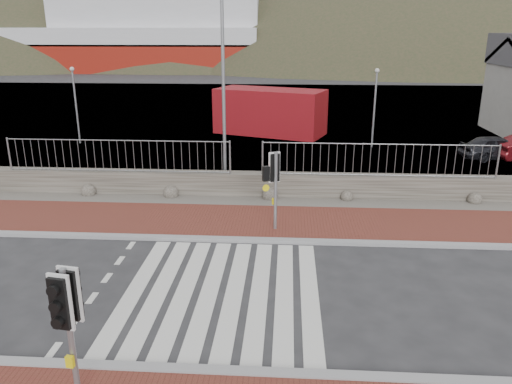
# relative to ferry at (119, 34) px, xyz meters

# --- Properties ---
(ground) EXTENTS (220.00, 220.00, 0.00)m
(ground) POSITION_rel_ferry_xyz_m (24.65, -67.90, -5.36)
(ground) COLOR #28282B
(ground) RESTS_ON ground
(sidewalk_far) EXTENTS (40.00, 3.00, 0.08)m
(sidewalk_far) POSITION_rel_ferry_xyz_m (24.65, -63.40, -5.32)
(sidewalk_far) COLOR brown
(sidewalk_far) RESTS_ON ground
(kerb_near) EXTENTS (40.00, 0.25, 0.12)m
(kerb_near) POSITION_rel_ferry_xyz_m (24.65, -70.90, -5.31)
(kerb_near) COLOR gray
(kerb_near) RESTS_ON ground
(kerb_far) EXTENTS (40.00, 0.25, 0.12)m
(kerb_far) POSITION_rel_ferry_xyz_m (24.65, -64.90, -5.31)
(kerb_far) COLOR gray
(kerb_far) RESTS_ON ground
(zebra_crossing) EXTENTS (4.62, 5.60, 0.01)m
(zebra_crossing) POSITION_rel_ferry_xyz_m (24.65, -67.90, -5.36)
(zebra_crossing) COLOR silver
(zebra_crossing) RESTS_ON ground
(gravel_strip) EXTENTS (40.00, 1.50, 0.06)m
(gravel_strip) POSITION_rel_ferry_xyz_m (24.65, -61.40, -5.33)
(gravel_strip) COLOR #59544C
(gravel_strip) RESTS_ON ground
(stone_wall) EXTENTS (40.00, 0.60, 0.90)m
(stone_wall) POSITION_rel_ferry_xyz_m (24.65, -60.60, -4.91)
(stone_wall) COLOR #454038
(stone_wall) RESTS_ON ground
(railing) EXTENTS (18.07, 0.07, 1.22)m
(railing) POSITION_rel_ferry_xyz_m (24.65, -60.75, -3.54)
(railing) COLOR gray
(railing) RESTS_ON stone_wall
(quay) EXTENTS (120.00, 40.00, 0.50)m
(quay) POSITION_rel_ferry_xyz_m (24.65, -40.00, -5.36)
(quay) COLOR #4C4C4F
(quay) RESTS_ON ground
(water) EXTENTS (220.00, 50.00, 0.05)m
(water) POSITION_rel_ferry_xyz_m (24.65, -5.00, -5.36)
(water) COLOR #3F4C54
(water) RESTS_ON ground
(ferry) EXTENTS (50.00, 16.00, 20.00)m
(ferry) POSITION_rel_ferry_xyz_m (0.00, 0.00, 0.00)
(ferry) COLOR maroon
(ferry) RESTS_ON ground
(hills_backdrop) EXTENTS (254.00, 90.00, 100.00)m
(hills_backdrop) POSITION_rel_ferry_xyz_m (31.40, 20.00, -28.42)
(hills_backdrop) COLOR #2E3721
(hills_backdrop) RESTS_ON ground
(traffic_signal_near) EXTENTS (0.39, 0.27, 2.54)m
(traffic_signal_near) POSITION_rel_ferry_xyz_m (22.77, -71.85, -3.53)
(traffic_signal_near) COLOR gray
(traffic_signal_near) RESTS_ON ground
(traffic_signal_far) EXTENTS (0.62, 0.40, 2.52)m
(traffic_signal_far) POSITION_rel_ferry_xyz_m (25.79, -64.02, -3.52)
(traffic_signal_far) COLOR gray
(traffic_signal_far) RESTS_ON ground
(streetlight) EXTENTS (1.52, 0.56, 7.30)m
(streetlight) POSITION_rel_ferry_xyz_m (23.86, -59.77, -1.25)
(streetlight) COLOR gray
(streetlight) RESTS_ON ground
(shipping_container) EXTENTS (6.90, 4.73, 2.65)m
(shipping_container) POSITION_rel_ferry_xyz_m (25.07, -48.68, -4.03)
(shipping_container) COLOR maroon
(shipping_container) RESTS_ON ground
(car_a) EXTENTS (3.60, 1.91, 1.17)m
(car_a) POSITION_rel_ferry_xyz_m (36.22, -54.26, -4.78)
(car_a) COLOR black
(car_a) RESTS_ON ground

